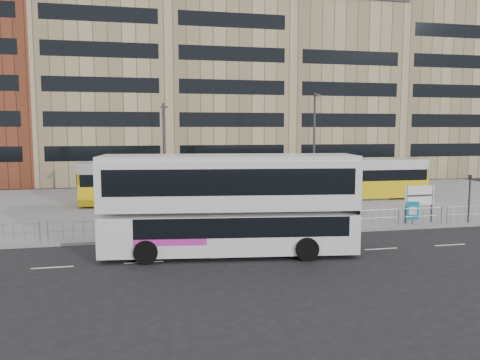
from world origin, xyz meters
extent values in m
plane|color=black|center=(0.00, 0.00, 0.00)|extent=(120.00, 120.00, 0.00)
cube|color=gray|center=(0.00, 12.00, 0.07)|extent=(64.00, 24.00, 0.15)
cube|color=gray|center=(0.00, 0.05, 0.07)|extent=(64.00, 0.25, 0.17)
cube|color=tan|center=(-10.00, 34.00, 11.00)|extent=(14.00, 16.00, 22.00)
cube|color=tan|center=(4.00, 34.00, 12.00)|extent=(14.00, 16.00, 24.00)
cube|color=tan|center=(18.00, 34.00, 10.50)|extent=(14.00, 16.00, 21.00)
cube|color=#38383D|center=(18.00, 34.00, 21.60)|extent=(14.40, 16.40, 1.20)
cube|color=tan|center=(32.00, 34.00, 11.50)|extent=(14.00, 16.00, 23.00)
cube|color=#38383D|center=(32.00, 34.00, 23.60)|extent=(14.40, 16.40, 1.20)
cylinder|color=gray|center=(2.00, 0.50, 1.20)|extent=(32.00, 0.05, 0.05)
cylinder|color=gray|center=(2.00, 0.50, 0.70)|extent=(32.00, 0.04, 0.04)
cube|color=white|center=(1.00, -4.00, 0.01)|extent=(62.00, 0.12, 0.01)
cube|color=silver|center=(-1.86, -3.41, 1.17)|extent=(12.52, 4.39, 1.89)
cube|color=silver|center=(-1.86, -3.41, 3.51)|extent=(12.52, 4.39, 2.34)
cube|color=silver|center=(-1.86, -3.41, 4.73)|extent=(12.50, 4.28, 0.33)
cube|color=black|center=(-1.30, -3.49, 1.62)|extent=(10.31, 4.15, 0.95)
cube|color=black|center=(-1.86, -3.41, 3.73)|extent=(11.86, 4.35, 1.23)
cube|color=#C9289F|center=(-4.62, -3.06, 1.11)|extent=(3.68, 3.28, 0.56)
cylinder|color=black|center=(1.50, -5.28, 0.56)|extent=(1.15, 0.47, 1.11)
cylinder|color=black|center=(1.86, -2.46, 0.56)|extent=(1.15, 0.47, 1.11)
cylinder|color=black|center=(-5.91, -4.32, 0.56)|extent=(1.15, 0.47, 1.11)
cylinder|color=black|center=(-5.54, -1.50, 0.56)|extent=(1.15, 0.47, 1.11)
cube|color=gold|center=(3.68, 11.96, 1.13)|extent=(29.03, 3.55, 1.66)
cube|color=black|center=(3.68, 11.96, 2.27)|extent=(28.62, 3.58, 0.93)
cube|color=#BDBCC2|center=(3.68, 11.96, 3.15)|extent=(29.02, 3.33, 0.83)
cube|color=gold|center=(17.53, 11.57, 1.81)|extent=(1.31, 2.36, 2.69)
cube|color=gold|center=(-10.18, 12.34, 1.81)|extent=(1.31, 2.36, 2.69)
cylinder|color=#2D2D30|center=(3.68, 11.96, 1.91)|extent=(2.53, 2.53, 3.10)
cube|color=#2D2D30|center=(12.99, 11.70, 0.41)|extent=(3.17, 2.69, 0.52)
cube|color=#2D2D30|center=(-5.63, 12.22, 0.41)|extent=(3.17, 2.69, 0.52)
cylinder|color=#2D2D30|center=(10.45, 1.06, 1.35)|extent=(0.10, 0.10, 2.39)
cylinder|color=#2D2D30|center=(12.32, 1.15, 1.35)|extent=(0.10, 0.10, 2.39)
cube|color=white|center=(11.38, 1.10, 1.92)|extent=(2.08, 0.18, 1.25)
cylinder|color=#2D2D30|center=(10.69, 0.70, 0.54)|extent=(0.06, 0.06, 0.77)
cube|color=#0B7AA9|center=(10.69, 0.70, 1.02)|extent=(0.76, 0.27, 1.16)
cube|color=white|center=(10.69, 0.67, 1.02)|extent=(0.47, 0.14, 0.48)
imported|color=black|center=(-2.56, 1.74, 1.05)|extent=(0.58, 0.74, 1.79)
cylinder|color=#2D2D30|center=(-1.04, 1.61, 1.65)|extent=(0.12, 0.12, 3.00)
imported|color=#2D2D30|center=(-1.04, 1.61, 2.75)|extent=(0.23, 0.25, 1.00)
cylinder|color=#2D2D30|center=(14.56, 0.50, 1.65)|extent=(0.12, 0.12, 3.00)
imported|color=#2D2D30|center=(14.56, 0.50, 2.75)|extent=(0.21, 0.23, 1.00)
cylinder|color=#2D2D30|center=(-4.50, 6.63, 4.02)|extent=(0.18, 0.18, 7.75)
cylinder|color=#2D2D30|center=(-4.50, 6.23, 7.70)|extent=(0.14, 0.90, 0.14)
cube|color=#2D2D30|center=(-4.50, 5.78, 7.60)|extent=(0.45, 0.20, 0.12)
cylinder|color=#2D2D30|center=(7.85, 10.78, 4.62)|extent=(0.18, 0.18, 8.95)
cylinder|color=#2D2D30|center=(7.85, 10.38, 8.90)|extent=(0.14, 0.90, 0.14)
cube|color=#2D2D30|center=(7.85, 9.93, 8.80)|extent=(0.45, 0.20, 0.12)
camera|label=1|loc=(-5.94, -25.58, 6.13)|focal=35.00mm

